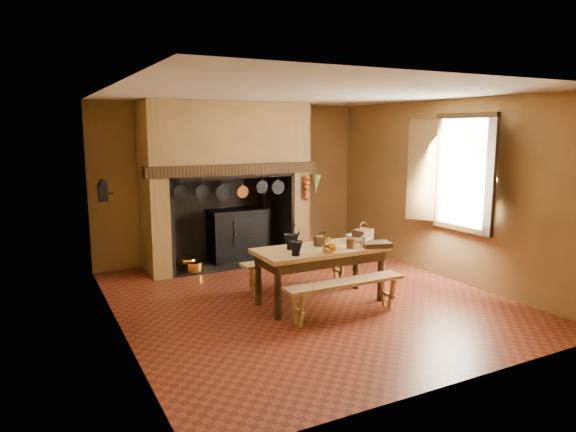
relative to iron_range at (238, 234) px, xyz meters
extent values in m
plane|color=maroon|center=(0.04, -2.45, -0.48)|extent=(5.50, 5.50, 0.00)
plane|color=silver|center=(0.04, -2.45, 2.32)|extent=(5.50, 5.50, 0.00)
cube|color=olive|center=(0.04, 0.30, 0.92)|extent=(5.00, 0.02, 2.80)
cube|color=olive|center=(-2.46, -2.45, 0.92)|extent=(0.02, 5.50, 2.80)
cube|color=olive|center=(2.54, -2.45, 0.92)|extent=(0.02, 5.50, 2.80)
cube|color=olive|center=(0.04, -5.20, 0.92)|extent=(5.00, 0.02, 2.80)
cube|color=olive|center=(-1.51, -0.15, 0.92)|extent=(0.30, 0.90, 2.80)
cube|color=olive|center=(0.99, -0.15, 0.92)|extent=(0.30, 0.90, 2.80)
cube|color=olive|center=(-0.26, -0.15, 1.72)|extent=(2.20, 0.90, 1.20)
cube|color=black|center=(-0.26, -0.55, 1.21)|extent=(2.95, 0.22, 0.18)
cube|color=black|center=(-0.26, 0.27, 0.32)|extent=(2.20, 0.06, 1.60)
cube|color=black|center=(-0.26, -0.15, -0.47)|extent=(2.20, 0.90, 0.02)
cube|color=black|center=(-0.01, 0.00, -0.03)|extent=(1.00, 0.50, 0.90)
cube|color=black|center=(-0.01, -0.02, 0.44)|extent=(1.04, 0.54, 0.04)
cube|color=black|center=(-0.01, -0.26, 0.07)|extent=(0.35, 0.02, 0.45)
cylinder|color=black|center=(0.54, 0.00, 0.77)|extent=(0.10, 0.10, 0.70)
cylinder|color=gold|center=(-0.16, -0.28, 0.07)|extent=(0.03, 0.03, 0.03)
cylinder|color=gold|center=(0.14, -0.28, 0.07)|extent=(0.03, 0.03, 0.03)
cylinder|color=gold|center=(-1.01, -0.15, -0.38)|extent=(0.40, 0.40, 0.20)
cylinder|color=gold|center=(-0.96, -0.40, -0.39)|extent=(0.34, 0.34, 0.18)
cube|color=black|center=(-1.21, -0.05, -0.40)|extent=(0.18, 0.18, 0.16)
cone|color=#4E5729|center=(1.22, -0.66, 0.90)|extent=(0.20, 0.20, 0.35)
cube|color=white|center=(2.52, -2.85, 1.22)|extent=(0.02, 1.00, 1.60)
cube|color=#332210|center=(2.49, -2.85, 2.06)|extent=(0.08, 1.16, 0.08)
cube|color=#332210|center=(2.49, -2.85, 0.38)|extent=(0.08, 1.16, 0.08)
cube|color=#332210|center=(2.29, -3.53, 1.22)|extent=(0.29, 0.39, 1.60)
cube|color=#332210|center=(2.29, -2.17, 1.22)|extent=(0.29, 0.39, 1.60)
cube|color=black|center=(-2.38, -0.90, 0.97)|extent=(0.12, 0.12, 0.22)
cone|color=black|center=(-2.38, -0.90, 1.12)|extent=(0.16, 0.16, 0.10)
cylinder|color=black|center=(-2.29, -0.90, 0.97)|extent=(0.12, 0.02, 0.02)
cube|color=tan|center=(0.13, -2.67, 0.26)|extent=(1.78, 0.79, 0.06)
cube|color=#332210|center=(0.13, -2.67, 0.16)|extent=(1.66, 0.67, 0.14)
cylinder|color=#332210|center=(-0.66, -2.97, -0.13)|extent=(0.09, 0.09, 0.71)
cylinder|color=#332210|center=(0.92, -2.97, -0.13)|extent=(0.09, 0.09, 0.71)
cylinder|color=#332210|center=(-0.66, -2.37, -0.13)|extent=(0.09, 0.09, 0.71)
cylinder|color=#332210|center=(0.92, -2.37, -0.13)|extent=(0.09, 0.09, 0.71)
cube|color=tan|center=(0.13, -3.26, -0.04)|extent=(1.65, 0.29, 0.04)
cube|color=tan|center=(0.13, -2.04, -0.02)|extent=(1.73, 0.30, 0.04)
cylinder|color=black|center=(-0.27, -2.57, 0.30)|extent=(0.12, 0.12, 0.04)
cone|color=black|center=(-0.27, -2.57, 0.40)|extent=(0.20, 0.20, 0.17)
cylinder|color=black|center=(-0.24, -2.57, 0.55)|extent=(0.08, 0.03, 0.16)
cylinder|color=black|center=(-0.38, -2.90, 0.30)|extent=(0.11, 0.11, 0.03)
cone|color=black|center=(-0.38, -2.90, 0.39)|extent=(0.18, 0.18, 0.15)
cylinder|color=black|center=(-0.35, -2.90, 0.52)|extent=(0.07, 0.04, 0.15)
cube|color=#332210|center=(0.16, -2.57, 0.35)|extent=(0.14, 0.14, 0.12)
cylinder|color=gold|center=(0.16, -2.57, 0.43)|extent=(0.09, 0.09, 0.03)
cylinder|color=black|center=(0.21, -2.57, 0.46)|extent=(0.11, 0.03, 0.03)
cylinder|color=gold|center=(0.05, -2.91, 0.33)|extent=(0.08, 0.08, 0.08)
cylinder|color=gold|center=(0.38, -2.44, 0.33)|extent=(0.08, 0.08, 0.08)
imported|color=beige|center=(0.83, -2.56, 0.33)|extent=(0.39, 0.39, 0.09)
cylinder|color=#53341E|center=(0.45, -2.90, 0.35)|extent=(0.13, 0.13, 0.14)
cylinder|color=beige|center=(0.69, -2.88, 0.36)|extent=(0.10, 0.10, 0.14)
cube|color=#532C19|center=(0.92, -2.53, 0.36)|extent=(0.33, 0.29, 0.16)
torus|color=#532C19|center=(0.92, -2.53, 0.44)|extent=(0.21, 0.10, 0.22)
cube|color=#332210|center=(0.82, -2.97, 0.32)|extent=(0.45, 0.38, 0.07)
imported|color=gold|center=(0.09, -2.99, 0.34)|extent=(0.18, 0.18, 0.11)
camera|label=1|loc=(-3.36, -8.43, 1.85)|focal=32.00mm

